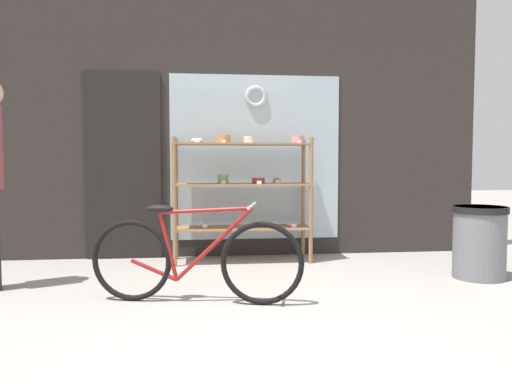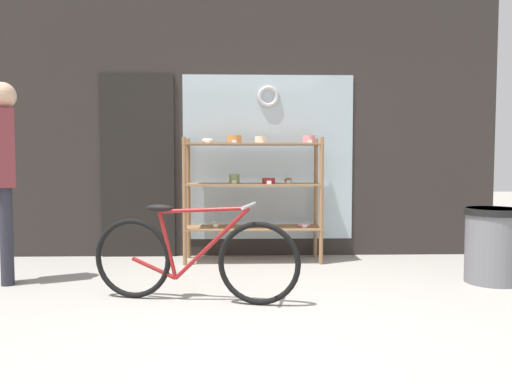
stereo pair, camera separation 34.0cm
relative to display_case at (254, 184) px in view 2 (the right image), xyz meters
The scene contains 6 objects.
ground_plane 2.65m from the display_case, 90.51° to the right, with size 30.00×30.00×0.00m, color gray.
storefront_facade 1.09m from the display_case, 98.25° to the left, with size 5.75×0.13×3.88m.
display_case is the anchor object (origin of this frame).
bicycle 1.75m from the display_case, 107.91° to the right, with size 1.65×0.53×0.78m.
pedestrian 2.46m from the display_case, 156.51° to the right, with size 0.29×0.37×1.81m.
trash_bin 2.45m from the display_case, 26.36° to the right, with size 0.50×0.50×0.68m.
Camera 2 is at (-0.12, -2.97, 1.11)m, focal length 35.00 mm.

